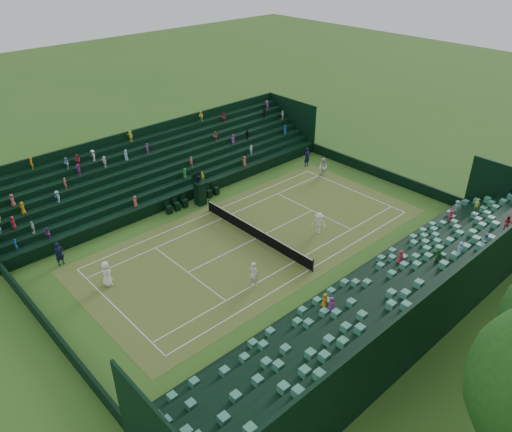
% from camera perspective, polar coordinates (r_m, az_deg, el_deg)
% --- Properties ---
extents(ground, '(160.00, 160.00, 0.00)m').
position_cam_1_polar(ground, '(38.19, 0.00, -2.59)').
color(ground, '#33641F').
rests_on(ground, ground).
extents(court_surface, '(12.97, 26.77, 0.01)m').
position_cam_1_polar(court_surface, '(38.19, 0.00, -2.59)').
color(court_surface, '#3E6E24').
rests_on(court_surface, ground).
extents(perimeter_wall_north, '(17.17, 0.20, 1.00)m').
position_cam_1_polar(perimeter_wall_north, '(48.79, 13.92, 4.84)').
color(perimeter_wall_north, black).
rests_on(perimeter_wall_north, ground).
extents(perimeter_wall_south, '(17.17, 0.20, 1.00)m').
position_cam_1_polar(perimeter_wall_south, '(31.64, -22.23, -12.24)').
color(perimeter_wall_south, black).
rests_on(perimeter_wall_south, ground).
extents(perimeter_wall_east, '(0.20, 31.77, 1.00)m').
position_cam_1_polar(perimeter_wall_east, '(33.31, 10.02, -7.67)').
color(perimeter_wall_east, black).
rests_on(perimeter_wall_east, ground).
extents(perimeter_wall_west, '(0.20, 31.77, 1.00)m').
position_cam_1_polar(perimeter_wall_west, '(43.72, -7.55, 2.43)').
color(perimeter_wall_west, black).
rests_on(perimeter_wall_west, ground).
extents(north_grandstand, '(6.60, 32.00, 4.90)m').
position_cam_1_polar(north_grandstand, '(30.97, 16.29, -9.45)').
color(north_grandstand, black).
rests_on(north_grandstand, ground).
extents(south_grandstand, '(6.60, 32.00, 4.90)m').
position_cam_1_polar(south_grandstand, '(46.43, -10.68, 5.32)').
color(south_grandstand, black).
rests_on(south_grandstand, ground).
extents(tennis_net, '(11.67, 0.10, 1.06)m').
position_cam_1_polar(tennis_net, '(37.91, 0.00, -1.92)').
color(tennis_net, black).
rests_on(tennis_net, ground).
extents(umpire_chair, '(1.00, 1.00, 3.16)m').
position_cam_1_polar(umpire_chair, '(42.55, -6.44, 2.97)').
color(umpire_chair, black).
rests_on(umpire_chair, ground).
extents(courtside_chairs, '(0.47, 5.44, 1.02)m').
position_cam_1_polar(courtside_chairs, '(43.15, -7.20, 1.88)').
color(courtside_chairs, black).
rests_on(courtside_chairs, ground).
extents(player_near_west, '(0.96, 0.67, 1.85)m').
position_cam_1_polar(player_near_west, '(34.41, -16.73, -6.35)').
color(player_near_west, white).
rests_on(player_near_west, ground).
extents(player_near_east, '(0.79, 0.63, 1.89)m').
position_cam_1_polar(player_near_east, '(32.91, -0.28, -6.66)').
color(player_near_east, silver).
rests_on(player_near_east, ground).
extents(player_far_west, '(1.02, 0.87, 1.84)m').
position_cam_1_polar(player_far_west, '(47.82, 7.67, 5.51)').
color(player_far_west, silver).
rests_on(player_far_west, ground).
extents(player_far_east, '(1.29, 1.12, 1.73)m').
position_cam_1_polar(player_far_east, '(38.79, 7.18, -0.78)').
color(player_far_east, white).
rests_on(player_far_east, ground).
extents(line_judge_north, '(0.51, 0.74, 1.95)m').
position_cam_1_polar(line_judge_north, '(49.79, 5.86, 6.73)').
color(line_judge_north, black).
rests_on(line_judge_north, ground).
extents(line_judge_south, '(0.50, 0.70, 1.79)m').
position_cam_1_polar(line_judge_south, '(37.52, -21.55, -4.04)').
color(line_judge_south, black).
rests_on(line_judge_south, ground).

